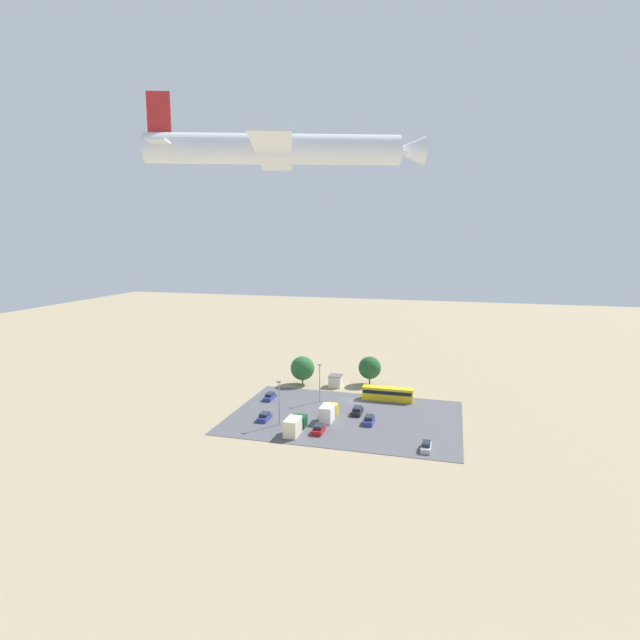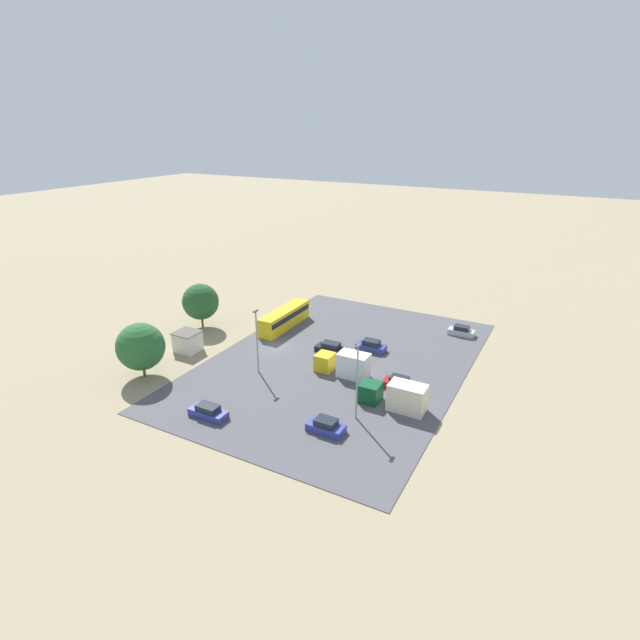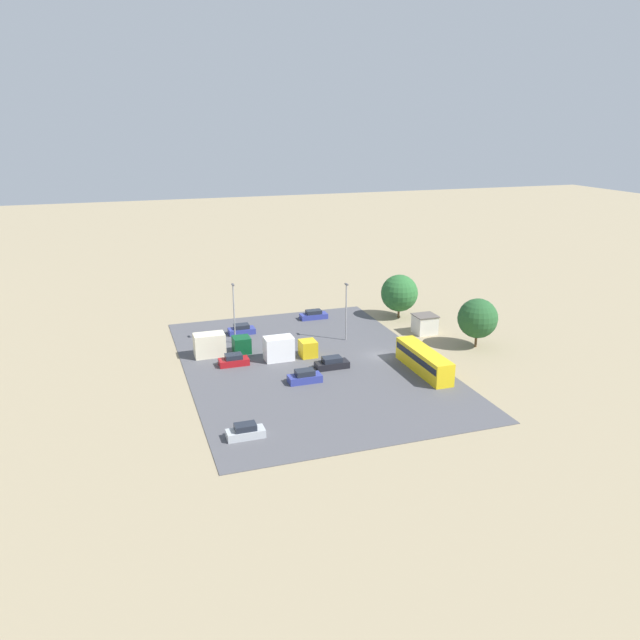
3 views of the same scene
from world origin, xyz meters
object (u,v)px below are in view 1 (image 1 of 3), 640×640
Objects in this scene: parked_truck_1 at (328,412)px; parked_car_2 at (369,420)px; parked_car_5 at (270,397)px; airplane at (285,149)px; parked_car_1 at (426,447)px; parked_car_3 at (319,429)px; bus at (388,393)px; shed_building at (336,381)px; parked_car_0 at (357,411)px; parked_truck_0 at (295,425)px; parked_car_4 at (265,417)px.

parked_car_2 is at bearing -0.78° from parked_truck_1.
parked_car_5 is 0.14× the size of airplane.
parked_car_3 reaches higher than parked_car_1.
parked_car_2 is at bearing -40.51° from parked_car_1.
bus is at bearing 13.76° from parked_car_5.
shed_building is 26.75m from parked_car_2.
shed_building is at bearing -118.26° from bus.
bus is at bearing -68.49° from parked_car_1.
parked_car_2 is 8.62m from parked_truck_1.
parked_car_5 is 70.75m from airplane.
parked_car_0 is 7.10m from parked_truck_1.
bus is 25.50m from parked_car_3.
parked_car_2 reaches higher than parked_car_5.
parked_car_3 reaches higher than parked_car_5.
shed_building is at bearing 89.15° from parked_truck_0.
parked_car_1 is (-15.32, 15.07, -0.00)m from parked_car_0.
parked_truck_0 reaches higher than parked_car_5.
shed_building is 20.88m from parked_car_0.
parked_car_0 is at bearing 124.78° from parked_car_2.
parked_car_5 is 0.58× the size of parked_truck_0.
parked_car_5 is 21.63m from parked_truck_0.
parked_car_1 is 0.98× the size of parked_car_4.
bus is 0.37× the size of airplane.
parked_truck_1 reaches higher than parked_car_4.
parked_car_4 is (33.23, -6.52, -0.01)m from parked_car_1.
parked_car_5 is (26.71, 6.54, -1.00)m from bus.
parked_car_5 is at bearing 134.41° from parked_car_3.
parked_truck_0 is at bearing -3.58° from parked_car_1.
parked_car_2 is 11.37m from parked_car_3.
parked_car_3 is (5.25, 12.27, 0.01)m from parked_car_0.
parked_car_4 is at bearing 72.36° from shed_building.
bus reaches higher than parked_car_4.
parked_car_1 reaches higher than parked_car_5.
parked_car_4 is at bearing -49.52° from bus.
parked_car_5 is (12.44, 14.22, -0.79)m from shed_building.
parked_truck_0 is at bearing -31.01° from bus.
parked_car_0 is 64.33m from airplane.
parked_truck_0 is (-8.19, 4.96, 0.88)m from parked_car_4.
parked_car_1 is at bearing -26.70° from parked_truck_1.
parked_car_4 is 13.29m from parked_truck_1.
bus is 28.08m from parked_car_1.
parked_car_3 is 0.13× the size of airplane.
parked_car_3 is (-3.99, 30.98, -0.76)m from shed_building.
parked_car_2 is at bearing 33.42° from parked_truck_0.
bus is 12.17m from parked_car_0.
bus is 2.87× the size of parked_car_4.
airplane reaches higher than parked_car_2.
parked_truck_0 is (-11.96, 18.00, 0.88)m from parked_car_5.
parked_car_4 is 0.90× the size of parked_car_5.
parked_car_3 is 56.76m from airplane.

